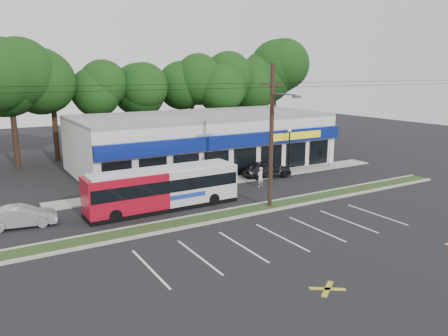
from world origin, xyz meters
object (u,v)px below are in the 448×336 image
lamp_post (289,145)px  pedestrian_a (260,177)px  utility_pole (270,132)px  car_dark (267,169)px  metrobus (163,188)px  pedestrian_b (223,173)px  car_silver (21,216)px  sign_post (330,152)px

lamp_post → pedestrian_a: lamp_post is taller
utility_pole → lamp_post: (8.17, 7.87, -2.74)m
lamp_post → car_dark: size_ratio=0.93×
lamp_post → metrobus: lamp_post is taller
utility_pole → pedestrian_b: 8.84m
utility_pole → lamp_post: 11.67m
metrobus → car_silver: size_ratio=2.64×
car_dark → pedestrian_b: size_ratio=2.52×
lamp_post → sign_post: 5.13m
pedestrian_a → pedestrian_b: size_ratio=0.93×
pedestrian_b → metrobus: bearing=50.0°
car_dark → sign_post: bearing=-80.7°
utility_pole → pedestrian_a: size_ratio=29.77×
utility_pole → pedestrian_b: (0.70, 7.57, -4.51)m
metrobus → car_dark: 12.48m
utility_pole → metrobus: 8.33m
utility_pole → sign_post: 15.71m
car_silver → pedestrian_a: 18.36m
car_dark → utility_pole: bearing=153.0°
metrobus → car_dark: size_ratio=2.39×
pedestrian_b → car_silver: bearing=31.0°
sign_post → pedestrian_a: size_ratio=1.32×
pedestrian_a → pedestrian_b: bearing=-59.6°
car_dark → pedestrian_a: bearing=143.2°
sign_post → car_silver: sign_post is taller
utility_pole → metrobus: utility_pole is taller
car_silver → utility_pole: bearing=-98.2°
utility_pole → pedestrian_a: (2.88, 5.07, -4.57)m
lamp_post → car_dark: 3.41m
car_dark → car_silver: size_ratio=1.11×
utility_pole → car_silver: (-15.47, 4.66, -4.73)m
sign_post → metrobus: bearing=-168.3°
lamp_post → pedestrian_a: (-5.29, -2.80, -1.83)m
lamp_post → car_silver: 23.94m
car_silver → pedestrian_b: pedestrian_b is taller
sign_post → pedestrian_a: 10.63m
utility_pole → car_silver: 16.84m
pedestrian_b → car_dark: bearing=-159.8°
metrobus → pedestrian_a: (9.34, 1.50, -0.71)m
metrobus → pedestrian_a: size_ratio=6.48×
sign_post → pedestrian_a: sign_post is taller
utility_pole → lamp_post: utility_pole is taller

